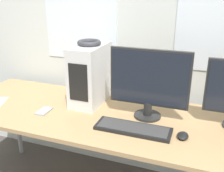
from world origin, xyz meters
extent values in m
cube|color=silver|center=(0.00, 0.91, 1.35)|extent=(8.00, 0.06, 2.70)
cube|color=tan|center=(0.00, 0.39, 0.75)|extent=(2.54, 0.78, 0.03)
cylinder|color=#99999E|center=(-1.19, 0.70, 0.37)|extent=(0.04, 0.04, 0.73)
cube|color=silver|center=(-0.32, 0.55, 0.98)|extent=(0.20, 0.38, 0.44)
cube|color=black|center=(-0.32, 0.36, 0.98)|extent=(0.14, 0.00, 0.26)
torus|color=#333338|center=(-0.32, 0.55, 1.22)|extent=(0.17, 0.17, 0.03)
cylinder|color=black|center=(0.14, 0.45, 0.77)|extent=(0.18, 0.18, 0.02)
cylinder|color=black|center=(0.14, 0.45, 0.82)|extent=(0.05, 0.05, 0.09)
cube|color=black|center=(0.14, 0.45, 1.04)|extent=(0.52, 0.03, 0.37)
cube|color=black|center=(0.14, 0.44, 1.04)|extent=(0.49, 0.00, 0.35)
cube|color=black|center=(0.10, 0.25, 0.77)|extent=(0.47, 0.15, 0.02)
cube|color=#383838|center=(0.10, 0.25, 0.78)|extent=(0.43, 0.13, 0.00)
ellipsoid|color=black|center=(0.39, 0.26, 0.78)|extent=(0.07, 0.09, 0.03)
cube|color=#99999E|center=(-0.56, 0.28, 0.77)|extent=(0.08, 0.13, 0.01)
camera|label=1|loc=(0.46, -1.12, 1.58)|focal=42.00mm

